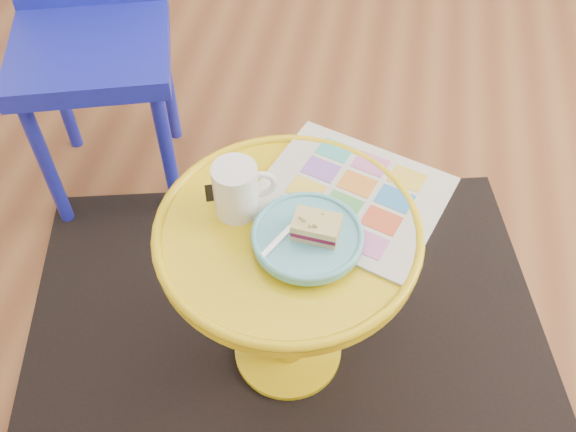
% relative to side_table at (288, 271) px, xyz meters
% --- Properties ---
extents(floor, '(4.00, 4.00, 0.00)m').
position_rel_side_table_xyz_m(floor, '(-0.17, 0.50, -0.35)').
color(floor, brown).
rests_on(floor, ground).
extents(rug, '(1.53, 1.38, 0.01)m').
position_rel_side_table_xyz_m(rug, '(0.00, -0.00, -0.35)').
color(rug, black).
rests_on(rug, ground).
extents(side_table, '(0.51, 0.51, 0.49)m').
position_rel_side_table_xyz_m(side_table, '(0.00, 0.00, 0.00)').
color(side_table, yellow).
rests_on(side_table, ground).
extents(chair, '(0.50, 0.50, 0.90)m').
position_rel_side_table_xyz_m(chair, '(-0.63, 0.58, 0.17)').
color(chair, '#1B21B3').
rests_on(chair, ground).
extents(newspaper, '(0.43, 0.40, 0.01)m').
position_rel_side_table_xyz_m(newspaper, '(0.11, 0.11, 0.14)').
color(newspaper, silver).
rests_on(newspaper, side_table).
extents(mug, '(0.12, 0.09, 0.11)m').
position_rel_side_table_xyz_m(mug, '(-0.10, 0.03, 0.20)').
color(mug, white).
rests_on(mug, side_table).
extents(plate, '(0.21, 0.21, 0.02)m').
position_rel_side_table_xyz_m(plate, '(0.04, -0.03, 0.16)').
color(plate, '#62BDCF').
rests_on(plate, newspaper).
extents(cake_slice, '(0.09, 0.06, 0.04)m').
position_rel_side_table_xyz_m(cake_slice, '(0.06, -0.02, 0.19)').
color(cake_slice, '#D3BC8C').
rests_on(cake_slice, plate).
extents(fork, '(0.08, 0.13, 0.00)m').
position_rel_side_table_xyz_m(fork, '(0.01, -0.02, 0.17)').
color(fork, silver).
rests_on(fork, plate).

